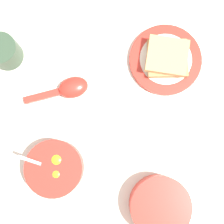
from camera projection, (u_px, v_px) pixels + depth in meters
ground_plane at (92, 105)px, 0.79m from camera, size 3.00×3.00×0.00m
egg_bowl at (55, 168)px, 0.74m from camera, size 0.14×0.14×0.08m
toast_plate at (165, 60)px, 0.80m from camera, size 0.18×0.18×0.02m
toast_sandwich at (167, 57)px, 0.77m from camera, size 0.12×0.11×0.04m
soup_spoon at (69, 89)px, 0.78m from camera, size 0.17×0.07×0.03m
congee_bowl at (160, 206)px, 0.73m from camera, size 0.14×0.14×0.06m
drinking_cup at (4, 52)px, 0.77m from camera, size 0.08×0.08×0.07m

